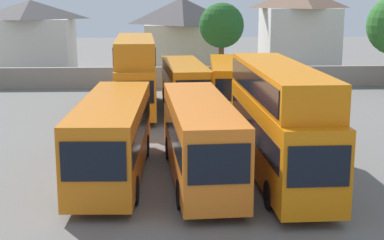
# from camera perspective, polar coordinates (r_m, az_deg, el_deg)

# --- Properties ---
(ground) EXTENTS (140.00, 140.00, 0.00)m
(ground) POSITION_cam_1_polar(r_m,az_deg,el_deg) (42.83, -0.99, 1.72)
(ground) COLOR slate
(depot_boundary_wall) EXTENTS (56.00, 0.50, 1.80)m
(depot_boundary_wall) POSITION_cam_1_polar(r_m,az_deg,el_deg) (50.11, -1.28, 4.30)
(depot_boundary_wall) COLOR gray
(depot_boundary_wall) RESTS_ON ground
(bus_1) EXTENTS (2.96, 10.85, 3.46)m
(bus_1) POSITION_cam_1_polar(r_m,az_deg,el_deg) (25.04, -7.88, -1.34)
(bus_1) COLOR orange
(bus_1) RESTS_ON ground
(bus_2) EXTENTS (3.03, 10.93, 3.47)m
(bus_2) POSITION_cam_1_polar(r_m,az_deg,el_deg) (24.48, 0.79, -1.54)
(bus_2) COLOR orange
(bus_2) RESTS_ON ground
(bus_3) EXTENTS (2.74, 11.84, 4.92)m
(bus_3) POSITION_cam_1_polar(r_m,az_deg,el_deg) (24.87, 8.63, 0.41)
(bus_3) COLOR orange
(bus_3) RESTS_ON ground
(bus_4) EXTENTS (3.00, 11.41, 5.04)m
(bus_4) POSITION_cam_1_polar(r_m,az_deg,el_deg) (39.68, -5.66, 4.97)
(bus_4) COLOR orange
(bus_4) RESTS_ON ground
(bus_5) EXTENTS (3.20, 10.34, 3.30)m
(bus_5) POSITION_cam_1_polar(r_m,az_deg,el_deg) (39.84, -0.75, 3.68)
(bus_5) COLOR orange
(bus_5) RESTS_ON ground
(bus_6) EXTENTS (3.08, 10.47, 3.38)m
(bus_6) POSITION_cam_1_polar(r_m,az_deg,el_deg) (40.00, 3.67, 3.75)
(bus_6) COLOR orange
(bus_6) RESTS_ON ground
(house_terrace_left) EXTENTS (8.34, 6.65, 7.46)m
(house_terrace_left) POSITION_cam_1_polar(r_m,az_deg,el_deg) (60.25, -15.64, 7.96)
(house_terrace_left) COLOR silver
(house_terrace_left) RESTS_ON ground
(house_terrace_centre) EXTENTS (8.03, 7.45, 7.68)m
(house_terrace_centre) POSITION_cam_1_polar(r_m,az_deg,el_deg) (60.40, -0.99, 8.53)
(house_terrace_centre) COLOR beige
(house_terrace_centre) RESTS_ON ground
(house_terrace_right) EXTENTS (7.69, 7.77, 8.78)m
(house_terrace_right) POSITION_cam_1_polar(r_m,az_deg,el_deg) (62.00, 10.57, 8.93)
(house_terrace_right) COLOR silver
(house_terrace_right) RESTS_ON ground
(tree_left_of_lot) EXTENTS (4.07, 4.07, 7.27)m
(tree_left_of_lot) POSITION_cam_1_polar(r_m,az_deg,el_deg) (52.44, 2.96, 9.35)
(tree_left_of_lot) COLOR brown
(tree_left_of_lot) RESTS_ON ground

